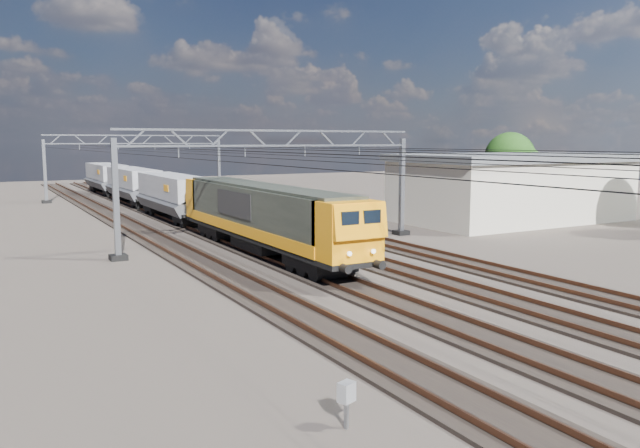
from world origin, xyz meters
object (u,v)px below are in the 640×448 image
hopper_wagon_third (106,176)px  industrial_shed (511,187)px  catenary_gantry_far (137,164)px  hopper_wagon_lead (173,193)px  catenary_gantry_mid (276,183)px  trackside_cabinet (346,394)px  hopper_wagon_mid (133,183)px  tree_far (514,159)px  locomotive (263,214)px

hopper_wagon_third → industrial_shed: bearing=-60.0°
hopper_wagon_third → catenary_gantry_far: bearing=-75.3°
hopper_wagon_lead → industrial_shed: 27.41m
catenary_gantry_mid → trackside_cabinet: 25.08m
hopper_wagon_mid → trackside_cabinet: (-7.20, -52.57, -1.41)m
hopper_wagon_mid → trackside_cabinet: size_ratio=11.91×
hopper_wagon_third → hopper_wagon_mid: bearing=-90.0°
catenary_gantry_mid → tree_far: size_ratio=2.72×
hopper_wagon_third → industrial_shed: (24.00, -41.64, 0.49)m
catenary_gantry_mid → locomotive: bearing=-129.1°
trackside_cabinet → industrial_shed: bearing=19.0°
hopper_wagon_third → trackside_cabinet: bearing=-96.2°
hopper_wagon_mid → hopper_wagon_third: same height
catenary_gantry_far → industrial_shed: bearing=-57.1°
catenary_gantry_far → tree_far: 40.08m
catenary_gantry_mid → industrial_shed: 22.12m
tree_far → catenary_gantry_far: bearing=139.2°
catenary_gantry_mid → hopper_wagon_third: size_ratio=1.53×
locomotive → trackside_cabinet: locomotive is taller
hopper_wagon_lead → tree_far: (32.32, -5.45, 2.42)m
hopper_wagon_lead → trackside_cabinet: 39.06m
catenary_gantry_far → tree_far: tree_far is taller
catenary_gantry_mid → trackside_cabinet: catenary_gantry_mid is taller
hopper_wagon_mid → tree_far: 37.90m
catenary_gantry_mid → hopper_wagon_third: bearing=92.6°
catenary_gantry_mid → tree_far: bearing=17.9°
hopper_wagon_lead → hopper_wagon_mid: 14.20m
hopper_wagon_lead → tree_far: 32.86m
locomotive → hopper_wagon_third: locomotive is taller
catenary_gantry_mid → industrial_shed: bearing=5.2°
locomotive → industrial_shed: (24.00, 4.46, 0.40)m
locomotive → trackside_cabinet: 21.94m
hopper_wagon_mid → tree_far: tree_far is taller
hopper_wagon_lead → industrial_shed: bearing=-28.9°
hopper_wagon_mid → industrial_shed: size_ratio=0.70×
hopper_wagon_lead → trackside_cabinet: bearing=-100.6°
catenary_gantry_mid → trackside_cabinet: size_ratio=18.23×
trackside_cabinet → tree_far: (39.52, 32.92, 3.83)m
catenary_gantry_mid → hopper_wagon_lead: 15.46m
catenary_gantry_far → hopper_wagon_mid: 7.06m
catenary_gantry_mid → tree_far: tree_far is taller
hopper_wagon_third → trackside_cabinet: (-7.20, -66.77, -1.41)m
hopper_wagon_third → tree_far: tree_far is taller
trackside_cabinet → catenary_gantry_far: bearing=61.3°
hopper_wagon_third → industrial_shed: industrial_shed is taller
hopper_wagon_lead → locomotive: bearing=-90.0°
catenary_gantry_far → hopper_wagon_lead: catenary_gantry_far is taller
hopper_wagon_mid → hopper_wagon_third: bearing=90.0°
catenary_gantry_far → hopper_wagon_third: 8.07m
hopper_wagon_mid → trackside_cabinet: 53.08m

